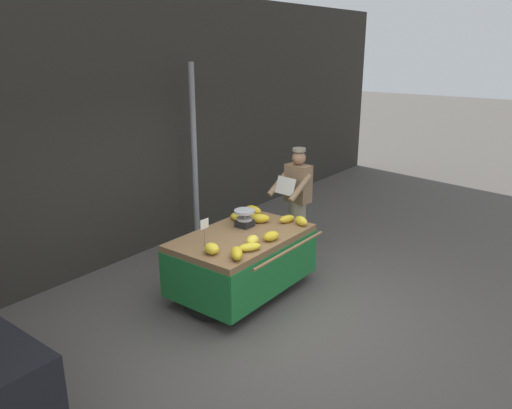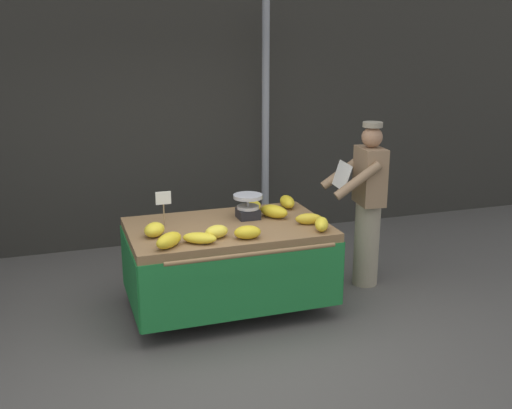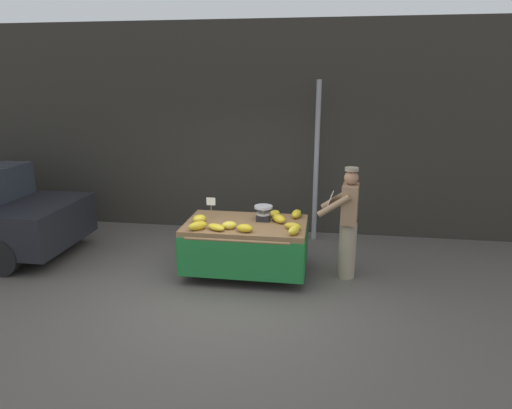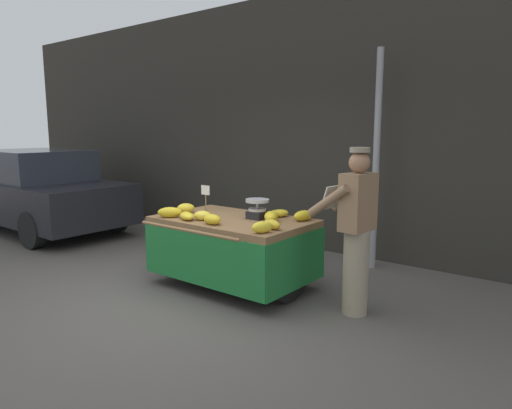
{
  "view_description": "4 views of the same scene",
  "coord_description": "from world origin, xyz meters",
  "px_view_note": "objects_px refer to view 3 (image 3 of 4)",
  "views": [
    {
      "loc": [
        -4.43,
        -2.96,
        3.16
      ],
      "look_at": [
        0.46,
        0.77,
        1.19
      ],
      "focal_mm": 34.79,
      "sensor_mm": 36.0,
      "label": 1
    },
    {
      "loc": [
        -1.25,
        -4.36,
        2.56
      ],
      "look_at": [
        0.47,
        0.75,
        1.04
      ],
      "focal_mm": 42.66,
      "sensor_mm": 36.0,
      "label": 2
    },
    {
      "loc": [
        1.35,
        -5.6,
        2.96
      ],
      "look_at": [
        0.38,
        0.69,
        1.17
      ],
      "focal_mm": 31.67,
      "sensor_mm": 36.0,
      "label": 3
    },
    {
      "loc": [
        3.76,
        -3.28,
        1.88
      ],
      "look_at": [
        0.64,
        0.71,
        1.07
      ],
      "focal_mm": 32.46,
      "sensor_mm": 36.0,
      "label": 4
    }
  ],
  "objects_px": {
    "banana_cart": "(246,236)",
    "banana_bunch_7": "(293,226)",
    "banana_bunch_2": "(229,225)",
    "banana_bunch_8": "(199,219)",
    "banana_bunch_9": "(274,213)",
    "banana_bunch_3": "(294,230)",
    "banana_bunch_4": "(198,226)",
    "banana_bunch_6": "(279,218)",
    "price_sign": "(211,203)",
    "banana_bunch_5": "(296,214)",
    "vendor_person": "(348,223)",
    "banana_bunch_0": "(216,227)",
    "street_pole": "(316,163)",
    "weighing_scale": "(263,213)",
    "banana_bunch_1": "(245,228)"
  },
  "relations": [
    {
      "from": "banana_bunch_6",
      "to": "vendor_person",
      "type": "height_order",
      "value": "vendor_person"
    },
    {
      "from": "banana_bunch_9",
      "to": "banana_bunch_4",
      "type": "bearing_deg",
      "value": -140.74
    },
    {
      "from": "weighing_scale",
      "to": "banana_bunch_4",
      "type": "distance_m",
      "value": 1.05
    },
    {
      "from": "banana_bunch_0",
      "to": "banana_bunch_3",
      "type": "xyz_separation_m",
      "value": [
        1.12,
        -0.02,
        0.01
      ]
    },
    {
      "from": "banana_bunch_2",
      "to": "banana_bunch_6",
      "type": "height_order",
      "value": "banana_bunch_6"
    },
    {
      "from": "street_pole",
      "to": "banana_bunch_0",
      "type": "xyz_separation_m",
      "value": [
        -1.36,
        -2.19,
        -0.58
      ]
    },
    {
      "from": "weighing_scale",
      "to": "banana_bunch_6",
      "type": "bearing_deg",
      "value": -13.1
    },
    {
      "from": "banana_bunch_2",
      "to": "banana_bunch_8",
      "type": "relative_size",
      "value": 0.97
    },
    {
      "from": "banana_bunch_1",
      "to": "banana_bunch_8",
      "type": "relative_size",
      "value": 1.06
    },
    {
      "from": "street_pole",
      "to": "banana_bunch_6",
      "type": "bearing_deg",
      "value": -106.67
    },
    {
      "from": "banana_bunch_8",
      "to": "price_sign",
      "type": "bearing_deg",
      "value": 60.67
    },
    {
      "from": "banana_bunch_8",
      "to": "banana_bunch_9",
      "type": "distance_m",
      "value": 1.19
    },
    {
      "from": "banana_bunch_5",
      "to": "banana_bunch_9",
      "type": "relative_size",
      "value": 1.06
    },
    {
      "from": "banana_bunch_3",
      "to": "banana_bunch_4",
      "type": "xyz_separation_m",
      "value": [
        -1.39,
        -0.01,
        0.0
      ]
    },
    {
      "from": "banana_bunch_2",
      "to": "banana_bunch_9",
      "type": "bearing_deg",
      "value": 51.23
    },
    {
      "from": "weighing_scale",
      "to": "banana_bunch_2",
      "type": "relative_size",
      "value": 1.31
    },
    {
      "from": "banana_bunch_9",
      "to": "vendor_person",
      "type": "distance_m",
      "value": 1.17
    },
    {
      "from": "banana_bunch_2",
      "to": "banana_bunch_4",
      "type": "distance_m",
      "value": 0.45
    },
    {
      "from": "price_sign",
      "to": "banana_bunch_5",
      "type": "height_order",
      "value": "price_sign"
    },
    {
      "from": "banana_bunch_6",
      "to": "banana_bunch_3",
      "type": "bearing_deg",
      "value": -62.81
    },
    {
      "from": "banana_cart",
      "to": "banana_bunch_7",
      "type": "height_order",
      "value": "banana_bunch_7"
    },
    {
      "from": "banana_bunch_3",
      "to": "banana_bunch_9",
      "type": "height_order",
      "value": "banana_bunch_3"
    },
    {
      "from": "price_sign",
      "to": "banana_bunch_7",
      "type": "bearing_deg",
      "value": -14.37
    },
    {
      "from": "banana_bunch_0",
      "to": "banana_bunch_1",
      "type": "xyz_separation_m",
      "value": [
        0.42,
        -0.01,
        0.01
      ]
    },
    {
      "from": "weighing_scale",
      "to": "banana_bunch_9",
      "type": "relative_size",
      "value": 1.04
    },
    {
      "from": "price_sign",
      "to": "street_pole",
      "type": "bearing_deg",
      "value": 46.75
    },
    {
      "from": "banana_bunch_3",
      "to": "banana_bunch_4",
      "type": "distance_m",
      "value": 1.39
    },
    {
      "from": "banana_cart",
      "to": "banana_bunch_5",
      "type": "bearing_deg",
      "value": 27.55
    },
    {
      "from": "banana_bunch_7",
      "to": "banana_bunch_2",
      "type": "bearing_deg",
      "value": -173.37
    },
    {
      "from": "street_pole",
      "to": "banana_bunch_5",
      "type": "height_order",
      "value": "street_pole"
    },
    {
      "from": "street_pole",
      "to": "banana_bunch_3",
      "type": "distance_m",
      "value": 2.29
    },
    {
      "from": "banana_bunch_2",
      "to": "banana_bunch_5",
      "type": "relative_size",
      "value": 0.74
    },
    {
      "from": "banana_bunch_4",
      "to": "banana_bunch_8",
      "type": "height_order",
      "value": "banana_bunch_4"
    },
    {
      "from": "banana_bunch_6",
      "to": "banana_bunch_9",
      "type": "bearing_deg",
      "value": 109.82
    },
    {
      "from": "banana_bunch_1",
      "to": "banana_bunch_9",
      "type": "distance_m",
      "value": 0.88
    },
    {
      "from": "banana_bunch_6",
      "to": "vendor_person",
      "type": "xyz_separation_m",
      "value": [
        1.03,
        0.04,
        -0.03
      ]
    },
    {
      "from": "banana_bunch_6",
      "to": "banana_bunch_7",
      "type": "distance_m",
      "value": 0.39
    },
    {
      "from": "weighing_scale",
      "to": "banana_bunch_0",
      "type": "height_order",
      "value": "weighing_scale"
    },
    {
      "from": "weighing_scale",
      "to": "banana_bunch_9",
      "type": "xyz_separation_m",
      "value": [
        0.14,
        0.24,
        -0.07
      ]
    },
    {
      "from": "price_sign",
      "to": "banana_bunch_3",
      "type": "bearing_deg",
      "value": -22.27
    },
    {
      "from": "banana_bunch_0",
      "to": "vendor_person",
      "type": "bearing_deg",
      "value": 16.11
    },
    {
      "from": "banana_bunch_0",
      "to": "banana_bunch_6",
      "type": "height_order",
      "value": "banana_bunch_6"
    },
    {
      "from": "banana_bunch_2",
      "to": "banana_bunch_3",
      "type": "relative_size",
      "value": 0.91
    },
    {
      "from": "banana_bunch_9",
      "to": "vendor_person",
      "type": "xyz_separation_m",
      "value": [
        1.14,
        -0.26,
        -0.01
      ]
    },
    {
      "from": "banana_bunch_4",
      "to": "banana_bunch_9",
      "type": "height_order",
      "value": "banana_bunch_4"
    },
    {
      "from": "banana_cart",
      "to": "banana_bunch_0",
      "type": "height_order",
      "value": "banana_bunch_0"
    },
    {
      "from": "banana_bunch_9",
      "to": "banana_bunch_1",
      "type": "bearing_deg",
      "value": -111.65
    },
    {
      "from": "price_sign",
      "to": "banana_bunch_5",
      "type": "relative_size",
      "value": 1.18
    },
    {
      "from": "banana_bunch_2",
      "to": "banana_bunch_3",
      "type": "xyz_separation_m",
      "value": [
        0.95,
        -0.11,
        0.0
      ]
    },
    {
      "from": "banana_bunch_7",
      "to": "banana_bunch_8",
      "type": "bearing_deg",
      "value": 175.86
    }
  ]
}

